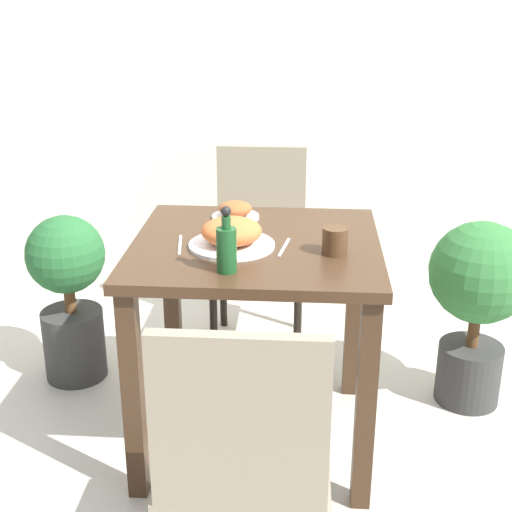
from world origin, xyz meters
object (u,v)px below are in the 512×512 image
object	(u,v)px
drink_cup	(335,241)
potted_plant_left	(69,289)
sauce_bottle	(226,247)
chair_near	(244,456)
chair_far	(260,237)
potted_plant_right	(478,294)
food_plate	(232,234)
side_plate	(235,211)

from	to	relation	value
drink_cup	potted_plant_left	size ratio (longest dim) A/B	0.12
drink_cup	sauce_bottle	distance (m)	0.37
chair_near	sauce_bottle	xyz separation A→B (m)	(-0.10, 0.52, 0.34)
sauce_bottle	chair_far	bearing A→B (deg)	88.53
potted_plant_right	chair_near	bearing A→B (deg)	-126.15
chair_far	sauce_bottle	world-z (taller)	sauce_bottle
chair_far	sauce_bottle	bearing A→B (deg)	-91.47
food_plate	side_plate	distance (m)	0.29
drink_cup	potted_plant_right	size ratio (longest dim) A/B	0.12
food_plate	potted_plant_right	size ratio (longest dim) A/B	0.38
chair_near	chair_far	bearing A→B (deg)	-87.50
drink_cup	sauce_bottle	size ratio (longest dim) A/B	0.43
side_plate	drink_cup	size ratio (longest dim) A/B	1.98
potted_plant_left	side_plate	bearing A→B (deg)	-11.25
chair_near	potted_plant_left	distance (m)	1.42
chair_near	side_plate	world-z (taller)	chair_near
chair_far	drink_cup	size ratio (longest dim) A/B	10.23
chair_far	potted_plant_right	distance (m)	0.99
food_plate	drink_cup	distance (m)	0.33
side_plate	drink_cup	bearing A→B (deg)	-43.42
chair_far	food_plate	xyz separation A→B (m)	(-0.03, -0.84, 0.31)
potted_plant_left	sauce_bottle	bearing A→B (deg)	-41.48
chair_far	sauce_bottle	xyz separation A→B (m)	(-0.03, -1.05, 0.34)
side_plate	drink_cup	xyz separation A→B (m)	(0.35, -0.33, 0.02)
chair_far	potted_plant_left	xyz separation A→B (m)	(-0.75, -0.41, -0.10)
potted_plant_left	drink_cup	bearing A→B (deg)	-24.10
potted_plant_right	side_plate	bearing A→B (deg)	-175.79
drink_cup	potted_plant_left	bearing A→B (deg)	155.90
chair_far	side_plate	world-z (taller)	chair_far
chair_far	side_plate	size ratio (longest dim) A/B	5.16
sauce_bottle	potted_plant_left	bearing A→B (deg)	138.52
chair_near	potted_plant_left	bearing A→B (deg)	-54.77
sauce_bottle	potted_plant_left	xyz separation A→B (m)	(-0.72, 0.64, -0.44)
drink_cup	side_plate	bearing A→B (deg)	136.58
sauce_bottle	potted_plant_right	size ratio (longest dim) A/B	0.27
side_plate	potted_plant_right	distance (m)	0.97
potted_plant_right	sauce_bottle	bearing A→B (deg)	-147.47
chair_near	drink_cup	distance (m)	0.79
side_plate	sauce_bottle	size ratio (longest dim) A/B	0.84
side_plate	sauce_bottle	distance (m)	0.50
sauce_bottle	potted_plant_right	bearing A→B (deg)	32.53
food_plate	potted_plant_left	distance (m)	0.93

